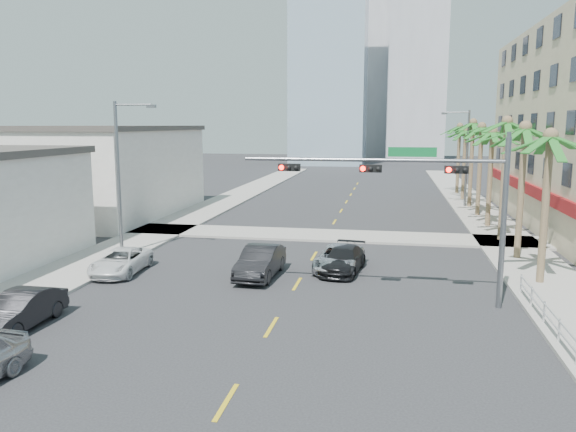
# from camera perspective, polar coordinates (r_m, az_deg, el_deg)

# --- Properties ---
(ground) EXTENTS (260.00, 260.00, 0.00)m
(ground) POSITION_cam_1_polar(r_m,az_deg,el_deg) (18.37, -4.44, -15.48)
(ground) COLOR #262628
(ground) RESTS_ON ground
(sidewalk_right) EXTENTS (4.00, 120.00, 0.15)m
(sidewalk_right) POSITION_cam_1_polar(r_m,az_deg,el_deg) (37.68, 21.95, -3.07)
(sidewalk_right) COLOR gray
(sidewalk_right) RESTS_ON ground
(sidewalk_left) EXTENTS (4.00, 120.00, 0.15)m
(sidewalk_left) POSITION_cam_1_polar(r_m,az_deg,el_deg) (40.36, -13.68, -1.87)
(sidewalk_left) COLOR gray
(sidewalk_left) RESTS_ON ground
(sidewalk_cross) EXTENTS (80.00, 4.00, 0.15)m
(sidewalk_cross) POSITION_cam_1_polar(r_m,az_deg,el_deg) (39.10, 3.85, -1.98)
(sidewalk_cross) COLOR gray
(sidewalk_cross) RESTS_ON ground
(building_left_far) EXTENTS (11.00, 18.00, 7.20)m
(building_left_far) POSITION_cam_1_polar(r_m,az_deg,el_deg) (50.31, -17.94, 4.16)
(building_left_far) COLOR beige
(building_left_far) RESTS_ON ground
(tower_far_left) EXTENTS (14.00, 14.00, 48.00)m
(tower_far_left) POSITION_cam_1_polar(r_m,az_deg,el_deg) (112.98, 4.27, 17.54)
(tower_far_left) COLOR #99B2C6
(tower_far_left) RESTS_ON ground
(tower_far_right) EXTENTS (12.00, 12.00, 60.00)m
(tower_far_right) POSITION_cam_1_polar(r_m,az_deg,el_deg) (128.15, 13.10, 19.06)
(tower_far_right) COLOR #ADADB2
(tower_far_right) RESTS_ON ground
(tower_far_center) EXTENTS (16.00, 16.00, 42.00)m
(tower_far_center) POSITION_cam_1_polar(r_m,az_deg,el_deg) (141.92, 7.69, 14.56)
(tower_far_center) COLOR #ADADB2
(tower_far_center) RESTS_ON ground
(traffic_signal_mast) EXTENTS (11.12, 0.54, 7.20)m
(traffic_signal_mast) POSITION_cam_1_polar(r_m,az_deg,el_deg) (24.24, 13.77, 2.80)
(traffic_signal_mast) COLOR slate
(traffic_signal_mast) RESTS_ON ground
(palm_tree_0) EXTENTS (4.80, 4.80, 7.80)m
(palm_tree_0) POSITION_cam_1_polar(r_m,az_deg,el_deg) (29.03, 25.11, 7.22)
(palm_tree_0) COLOR brown
(palm_tree_0) RESTS_ON ground
(palm_tree_1) EXTENTS (4.80, 4.80, 8.16)m
(palm_tree_1) POSITION_cam_1_polar(r_m,az_deg,el_deg) (34.08, 22.96, 8.12)
(palm_tree_1) COLOR brown
(palm_tree_1) RESTS_ON ground
(palm_tree_2) EXTENTS (4.80, 4.80, 8.52)m
(palm_tree_2) POSITION_cam_1_polar(r_m,az_deg,el_deg) (39.18, 21.37, 8.78)
(palm_tree_2) COLOR brown
(palm_tree_2) RESTS_ON ground
(palm_tree_3) EXTENTS (4.80, 4.80, 7.80)m
(palm_tree_3) POSITION_cam_1_polar(r_m,az_deg,el_deg) (44.30, 20.06, 7.93)
(palm_tree_3) COLOR brown
(palm_tree_3) RESTS_ON ground
(palm_tree_4) EXTENTS (4.80, 4.80, 8.16)m
(palm_tree_4) POSITION_cam_1_polar(r_m,az_deg,el_deg) (49.44, 19.09, 8.47)
(palm_tree_4) COLOR brown
(palm_tree_4) RESTS_ON ground
(palm_tree_5) EXTENTS (4.80, 4.80, 8.52)m
(palm_tree_5) POSITION_cam_1_polar(r_m,az_deg,el_deg) (54.59, 18.31, 8.90)
(palm_tree_5) COLOR brown
(palm_tree_5) RESTS_ON ground
(palm_tree_6) EXTENTS (4.80, 4.80, 7.80)m
(palm_tree_6) POSITION_cam_1_polar(r_m,az_deg,el_deg) (59.75, 17.61, 8.26)
(palm_tree_6) COLOR brown
(palm_tree_6) RESTS_ON ground
(palm_tree_7) EXTENTS (4.80, 4.80, 8.16)m
(palm_tree_7) POSITION_cam_1_polar(r_m,az_deg,el_deg) (64.91, 17.06, 8.64)
(palm_tree_7) COLOR brown
(palm_tree_7) RESTS_ON ground
(streetlight_left) EXTENTS (2.55, 0.25, 9.00)m
(streetlight_left) POSITION_cam_1_polar(r_m,az_deg,el_deg) (33.90, -16.57, 4.44)
(streetlight_left) COLOR slate
(streetlight_left) RESTS_ON ground
(streetlight_right) EXTENTS (2.55, 0.25, 9.00)m
(streetlight_right) POSITION_cam_1_polar(r_m,az_deg,el_deg) (54.57, 17.53, 6.08)
(streetlight_right) COLOR slate
(streetlight_right) RESTS_ON ground
(guardrail) EXTENTS (0.08, 8.08, 1.00)m
(guardrail) POSITION_cam_1_polar(r_m,az_deg,el_deg) (23.93, 24.60, -8.63)
(guardrail) COLOR silver
(guardrail) RESTS_ON ground
(car_parked_mid) EXTENTS (1.48, 4.24, 1.40)m
(car_parked_mid) POSITION_cam_1_polar(r_m,az_deg,el_deg) (23.95, -25.54, -8.61)
(car_parked_mid) COLOR black
(car_parked_mid) RESTS_ON ground
(car_parked_far) EXTENTS (2.37, 4.67, 1.26)m
(car_parked_far) POSITION_cam_1_polar(r_m,az_deg,el_deg) (30.64, -16.62, -4.43)
(car_parked_far) COLOR white
(car_parked_far) RESTS_ON ground
(car_lane_left) EXTENTS (1.81, 4.81, 1.57)m
(car_lane_left) POSITION_cam_1_polar(r_m,az_deg,el_deg) (28.68, -2.83, -4.66)
(car_lane_left) COLOR black
(car_lane_left) RESTS_ON ground
(car_lane_center) EXTENTS (2.64, 4.94, 1.32)m
(car_lane_center) POSITION_cam_1_polar(r_m,az_deg,el_deg) (30.09, 5.21, -4.27)
(car_lane_center) COLOR silver
(car_lane_center) RESTS_ON ground
(car_lane_right) EXTENTS (2.41, 4.74, 1.32)m
(car_lane_right) POSITION_cam_1_polar(r_m,az_deg,el_deg) (29.77, 5.63, -4.42)
(car_lane_right) COLOR black
(car_lane_right) RESTS_ON ground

